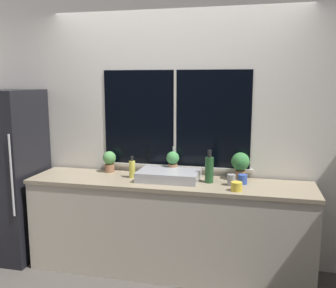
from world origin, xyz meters
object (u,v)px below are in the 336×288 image
Objects in this scene: refrigerator at (3,174)px; potted_plant_center at (173,162)px; bottle_tall at (209,169)px; soap_bottle at (132,169)px; potted_plant_left at (109,160)px; mug_yellow at (237,186)px; potted_plant_right at (240,163)px; mug_blue at (242,179)px; mug_grey at (231,180)px; sink at (169,175)px.

potted_plant_center is (1.75, 0.22, 0.17)m from refrigerator.
soap_bottle is at bearing 179.83° from bottle_tall.
potted_plant_left is 2.25× the size of mug_yellow.
bottle_tall is 0.35m from mug_yellow.
bottle_tall is (0.74, -0.00, 0.04)m from soap_bottle.
mug_blue is at bearing -79.20° from potted_plant_right.
potted_plant_center is 0.70m from mug_blue.
mug_blue is (0.10, 0.07, -0.01)m from mug_grey.
sink is 0.37m from soap_bottle.
potted_plant_right is at bearing 5.33° from refrigerator.
soap_bottle is (-1.01, -0.17, -0.07)m from potted_plant_right.
potted_plant_center is 2.80× the size of mug_blue.
mug_blue is (0.30, 0.02, -0.08)m from bottle_tall.
sink reaches higher than mug_yellow.
potted_plant_center is 2.40× the size of mug_grey.
potted_plant_right is 0.26m from mug_grey.
potted_plant_left is 2.14× the size of mug_grey.
mug_grey is at bearing -106.72° from potted_plant_right.
bottle_tall reaches higher than mug_blue.
bottle_tall is at bearing -9.17° from potted_plant_left.
mug_grey reaches higher than mug_yellow.
potted_plant_right is (0.65, 0.00, 0.02)m from potted_plant_center.
soap_bottle is at bearing -155.70° from potted_plant_center.
soap_bottle is (0.30, -0.17, -0.03)m from potted_plant_left.
refrigerator is at bearing 176.26° from mug_yellow.
sink is at bearing -178.54° from mug_blue.
potted_plant_right is 1.03m from soap_bottle.
potted_plant_left is (1.09, 0.22, 0.15)m from refrigerator.
sink is 0.68m from mug_blue.
bottle_tall reaches higher than soap_bottle.
sink is 0.19m from potted_plant_center.
refrigerator is 2.43m from mug_blue.
potted_plant_right is (1.31, 0.00, 0.04)m from potted_plant_left.
mug_grey is at bearing 0.03° from refrigerator.
mug_blue is (0.68, 0.02, -0.00)m from sink.
potted_plant_center is (0.67, 0.00, 0.02)m from potted_plant_left.
mug_blue is at bearing 1.46° from sink.
sink is at bearing 174.52° from mug_grey.
bottle_tall is at bearing 165.13° from mug_grey.
refrigerator is 17.21× the size of mug_grey.
potted_plant_right is 0.19m from mug_blue.
refrigerator is 7.17× the size of potted_plant_center.
potted_plant_right reaches higher than soap_bottle.
potted_plant_center is 0.63m from mug_grey.
refrigerator is 20.10× the size of mug_blue.
soap_bottle is (-0.37, -0.17, -0.05)m from potted_plant_center.
mug_grey is (0.58, -0.22, -0.09)m from potted_plant_center.
sink reaches higher than potted_plant_left.
potted_plant_left is 1.27m from mug_grey.
refrigerator reaches higher than bottle_tall.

